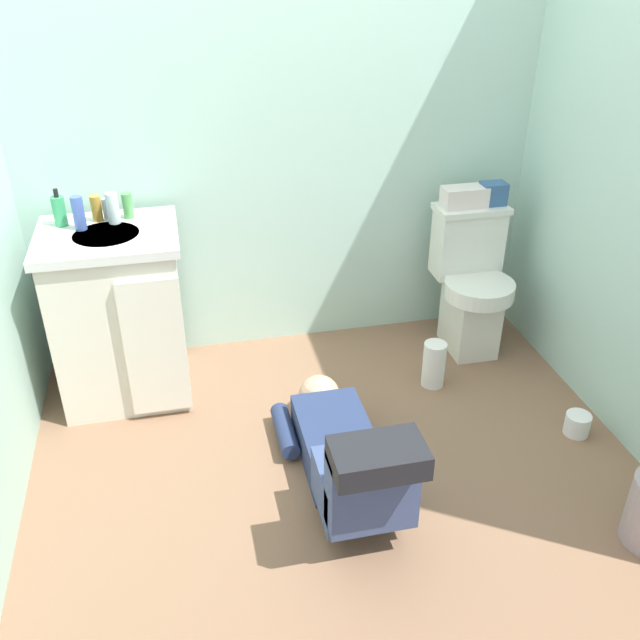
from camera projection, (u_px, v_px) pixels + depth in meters
The scene contains 15 objects.
ground_plane at pixel (333, 459), 2.95m from camera, with size 2.99×3.01×0.04m, color #835F47.
wall_back at pixel (283, 112), 3.23m from camera, with size 2.65×0.08×2.40m, color #ADD2C4.
toilet at pixel (471, 283), 3.54m from camera, with size 0.36×0.46×0.75m.
vanity_cabinet at pixel (120, 314), 3.15m from camera, with size 0.60×0.53×0.82m.
faucet at pixel (106, 210), 3.05m from camera, with size 0.02×0.02×0.10m, color silver.
person_plumber at pixel (346, 455), 2.68m from camera, with size 0.39×1.06×0.52m.
tissue_box at pixel (464, 197), 3.39m from camera, with size 0.22×0.11×0.10m, color silver.
toiletry_bag at pixel (493, 194), 3.42m from camera, with size 0.12×0.09×0.11m, color #33598C.
soap_dispenser at pixel (59, 211), 2.99m from camera, with size 0.06×0.06×0.17m.
bottle_blue at pixel (79, 213), 2.94m from camera, with size 0.05×0.05×0.15m, color #4662B6.
bottle_amber at pixel (96, 208), 3.04m from camera, with size 0.05×0.05×0.12m, color gold.
bottle_clear at pixel (113, 208), 3.01m from camera, with size 0.05×0.05×0.14m, color silver.
bottle_green at pixel (128, 206), 3.07m from camera, with size 0.05×0.05×0.11m, color #519E52.
paper_towel_roll at pixel (434, 364), 3.34m from camera, with size 0.11×0.11×0.23m, color white.
toilet_paper_roll at pixel (577, 424), 3.05m from camera, with size 0.11×0.11×0.10m, color white.
Camera 1 is at (-0.55, -2.19, 1.98)m, focal length 38.82 mm.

